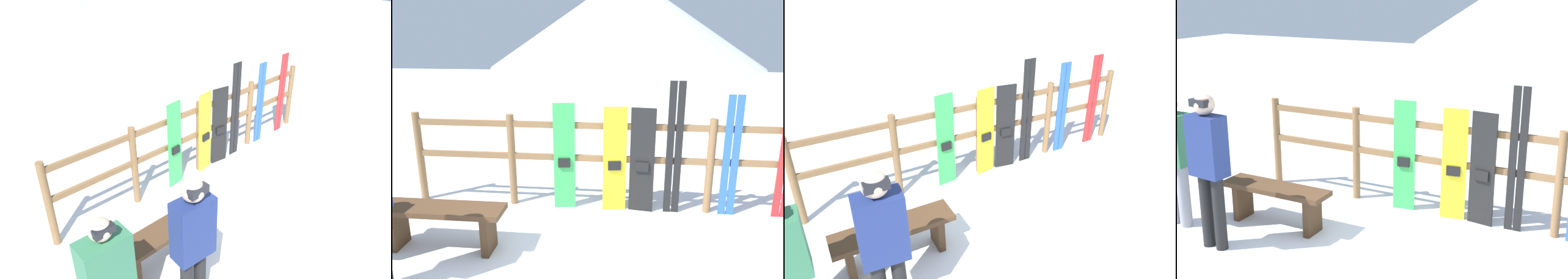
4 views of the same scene
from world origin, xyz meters
The scene contains 8 objects.
mountain_backdrop centered at (0.00, 23.63, 3.00)m, with size 18.00×18.00×6.00m.
fence centered at (0.00, 1.63, 0.74)m, with size 5.26×0.10×1.25m.
bench centered at (-1.72, 0.43, 0.37)m, with size 1.35×0.36×0.50m.
snowboard_green centered at (-0.57, 1.57, 0.71)m, with size 0.28×0.08×1.42m.
snowboard_yellow centered at (0.08, 1.57, 0.69)m, with size 0.30×0.09×1.39m.
snowboard_black_stripe centered at (0.43, 1.57, 0.69)m, with size 0.31×0.09×1.38m.
ski_pair_black centered at (0.82, 1.58, 0.86)m, with size 0.20×0.02×1.71m.
ski_pair_blue centered at (1.52, 1.58, 0.78)m, with size 0.19×0.02×1.56m.
Camera 2 is at (0.21, -3.05, 2.28)m, focal length 35.00 mm.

